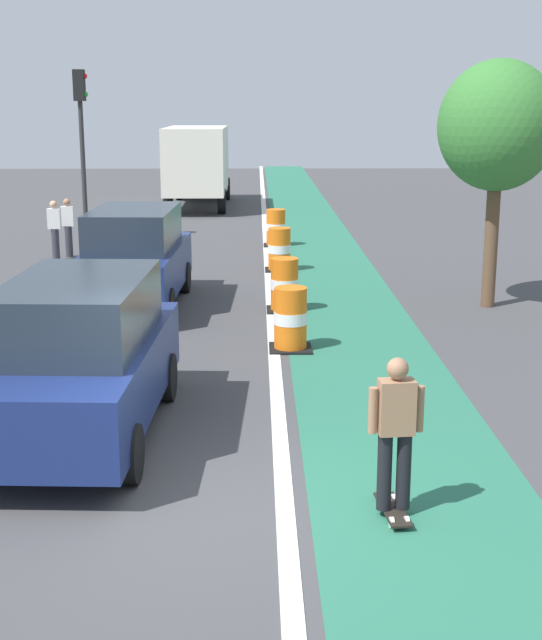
# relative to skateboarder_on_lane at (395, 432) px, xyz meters

# --- Properties ---
(ground_plane) EXTENTS (100.00, 100.00, 0.00)m
(ground_plane) POSITION_rel_skateboarder_on_lane_xyz_m (-2.00, 0.27, -0.91)
(ground_plane) COLOR #424244
(bike_lane_strip) EXTENTS (2.50, 80.00, 0.01)m
(bike_lane_strip) POSITION_rel_skateboarder_on_lane_xyz_m (0.40, 12.27, -0.91)
(bike_lane_strip) COLOR #286B51
(bike_lane_strip) RESTS_ON ground
(lane_divider_stripe) EXTENTS (0.20, 80.00, 0.01)m
(lane_divider_stripe) POSITION_rel_skateboarder_on_lane_xyz_m (-1.10, 12.27, -0.91)
(lane_divider_stripe) COLOR silver
(lane_divider_stripe) RESTS_ON ground
(skateboarder_on_lane) EXTENTS (0.57, 0.82, 1.69)m
(skateboarder_on_lane) POSITION_rel_skateboarder_on_lane_xyz_m (0.00, 0.00, 0.00)
(skateboarder_on_lane) COLOR black
(skateboarder_on_lane) RESTS_ON ground
(parked_suv_nearest) EXTENTS (2.08, 4.68, 2.04)m
(parked_suv_nearest) POSITION_rel_skateboarder_on_lane_xyz_m (-3.60, 2.32, 0.12)
(parked_suv_nearest) COLOR navy
(parked_suv_nearest) RESTS_ON ground
(parked_suv_second) EXTENTS (2.05, 4.66, 2.04)m
(parked_suv_second) POSITION_rel_skateboarder_on_lane_xyz_m (-3.91, 9.78, 0.12)
(parked_suv_second) COLOR navy
(parked_suv_second) RESTS_ON ground
(traffic_barrel_front) EXTENTS (0.73, 0.73, 1.09)m
(traffic_barrel_front) POSITION_rel_skateboarder_on_lane_xyz_m (-0.82, 6.35, -0.38)
(traffic_barrel_front) COLOR orange
(traffic_barrel_front) RESTS_ON ground
(traffic_barrel_mid) EXTENTS (0.73, 0.73, 1.09)m
(traffic_barrel_mid) POSITION_rel_skateboarder_on_lane_xyz_m (-0.83, 9.28, -0.38)
(traffic_barrel_mid) COLOR orange
(traffic_barrel_mid) RESTS_ON ground
(traffic_barrel_back) EXTENTS (0.73, 0.73, 1.09)m
(traffic_barrel_back) POSITION_rel_skateboarder_on_lane_xyz_m (-0.82, 13.78, -0.38)
(traffic_barrel_back) COLOR orange
(traffic_barrel_back) RESTS_ON ground
(traffic_barrel_far) EXTENTS (0.73, 0.73, 1.09)m
(traffic_barrel_far) POSITION_rel_skateboarder_on_lane_xyz_m (-0.83, 17.81, -0.38)
(traffic_barrel_far) COLOR orange
(traffic_barrel_far) RESTS_ON ground
(delivery_truck_down_block) EXTENTS (2.37, 7.61, 3.23)m
(delivery_truck_down_block) POSITION_rel_skateboarder_on_lane_xyz_m (-3.76, 28.06, 0.94)
(delivery_truck_down_block) COLOR silver
(delivery_truck_down_block) RESTS_ON ground
(traffic_light_corner) EXTENTS (0.41, 0.32, 5.10)m
(traffic_light_corner) POSITION_rel_skateboarder_on_lane_xyz_m (-6.60, 18.66, 2.59)
(traffic_light_corner) COLOR #2D2D2D
(traffic_light_corner) RESTS_ON ground
(pedestrian_crossing) EXTENTS (0.34, 0.20, 1.61)m
(pedestrian_crossing) POSITION_rel_skateboarder_on_lane_xyz_m (-6.82, 15.42, -0.05)
(pedestrian_crossing) COLOR #33333D
(pedestrian_crossing) RESTS_ON ground
(pedestrian_waiting) EXTENTS (0.34, 0.20, 1.61)m
(pedestrian_waiting) POSITION_rel_skateboarder_on_lane_xyz_m (-6.58, 15.95, -0.05)
(pedestrian_waiting) COLOR #33333D
(pedestrian_waiting) RESTS_ON ground
(street_tree_sidewalk) EXTENTS (2.40, 2.40, 5.00)m
(street_tree_sidewalk) POSITION_rel_skateboarder_on_lane_xyz_m (3.43, 9.63, 2.76)
(street_tree_sidewalk) COLOR brown
(street_tree_sidewalk) RESTS_ON ground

